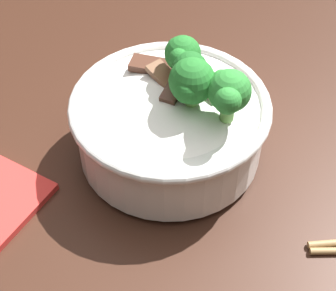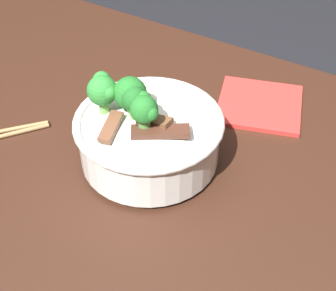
{
  "view_description": "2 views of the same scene",
  "coord_description": "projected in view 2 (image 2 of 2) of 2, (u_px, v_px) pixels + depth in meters",
  "views": [
    {
      "loc": [
        -0.3,
        0.37,
        1.2
      ],
      "look_at": [
        -0.02,
        0.12,
        0.81
      ],
      "focal_mm": 57.28,
      "sensor_mm": 36.0,
      "label": 1
    },
    {
      "loc": [
        0.31,
        -0.35,
        1.26
      ],
      "look_at": [
        0.04,
        0.09,
        0.8
      ],
      "focal_mm": 52.54,
      "sensor_mm": 36.0,
      "label": 2
    }
  ],
  "objects": [
    {
      "name": "rice_bowl",
      "position": [
        148.0,
        131.0,
        0.7
      ],
      "size": [
        0.21,
        0.21,
        0.14
      ],
      "color": "white",
      "rests_on": "dining_table"
    },
    {
      "name": "dining_table",
      "position": [
        114.0,
        246.0,
        0.76
      ],
      "size": [
        1.26,
        0.92,
        0.75
      ],
      "color": "#381E14",
      "rests_on": "ground"
    },
    {
      "name": "folded_napkin",
      "position": [
        260.0,
        105.0,
        0.83
      ],
      "size": [
        0.17,
        0.17,
        0.01
      ],
      "primitive_type": "cube",
      "rotation": [
        0.0,
        0.0,
        0.31
      ],
      "color": "red",
      "rests_on": "dining_table"
    }
  ]
}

